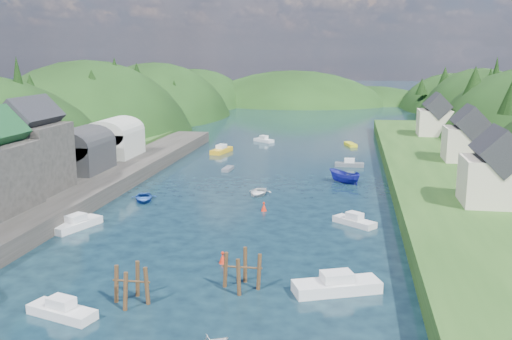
% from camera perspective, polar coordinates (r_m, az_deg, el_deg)
% --- Properties ---
extents(ground, '(600.00, 600.00, 0.00)m').
position_cam_1_polar(ground, '(93.27, 2.24, 0.29)').
color(ground, black).
rests_on(ground, ground).
extents(hillside_left, '(44.00, 245.56, 52.00)m').
position_cam_1_polar(hillside_left, '(131.47, -16.15, -0.39)').
color(hillside_left, black).
rests_on(hillside_left, ground).
extents(far_hills, '(103.00, 68.00, 44.00)m').
position_cam_1_polar(far_hills, '(216.93, 6.75, 3.86)').
color(far_hills, black).
rests_on(far_hills, ground).
extents(hill_trees, '(91.94, 153.51, 12.66)m').
position_cam_1_polar(hill_trees, '(106.36, 4.19, 7.77)').
color(hill_trees, black).
rests_on(hill_trees, ground).
extents(quay_left, '(12.00, 110.00, 2.00)m').
position_cam_1_polar(quay_left, '(72.47, -20.20, -2.95)').
color(quay_left, '#2D2B28').
rests_on(quay_left, ground).
extents(boat_sheds, '(7.00, 21.00, 7.50)m').
position_cam_1_polar(boat_sheds, '(89.08, -15.52, 2.78)').
color(boat_sheds, '#2D2D30').
rests_on(boat_sheds, quay_left).
extents(terrace_right, '(16.00, 120.00, 2.40)m').
position_cam_1_polar(terrace_right, '(83.60, 18.59, -0.81)').
color(terrace_right, '#234719').
rests_on(terrace_right, ground).
extents(right_bank_cottages, '(9.00, 59.24, 8.41)m').
position_cam_1_polar(right_bank_cottages, '(91.40, 19.85, 3.09)').
color(right_bank_cottages, beige).
rests_on(right_bank_cottages, terrace_right).
extents(piling_cluster_near, '(2.89, 2.73, 3.49)m').
position_cam_1_polar(piling_cluster_near, '(44.31, -12.33, -11.48)').
color(piling_cluster_near, '#382314').
rests_on(piling_cluster_near, ground).
extents(piling_cluster_far, '(3.24, 3.02, 3.54)m').
position_cam_1_polar(piling_cluster_far, '(45.84, -1.41, -10.35)').
color(piling_cluster_far, '#382314').
rests_on(piling_cluster_far, ground).
extents(channel_buoy_near, '(0.70, 0.70, 1.10)m').
position_cam_1_polar(channel_buoy_near, '(51.28, -3.35, -8.79)').
color(channel_buoy_near, '#B2200E').
rests_on(channel_buoy_near, ground).
extents(channel_buoy_far, '(0.70, 0.70, 1.10)m').
position_cam_1_polar(channel_buoy_far, '(67.51, 0.79, -3.72)').
color(channel_buoy_far, '#B2200E').
rests_on(channel_buoy_far, ground).
extents(moored_boats, '(34.66, 89.59, 2.39)m').
position_cam_1_polar(moored_boats, '(66.10, -4.10, -3.94)').
color(moored_boats, silver).
rests_on(moored_boats, ground).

